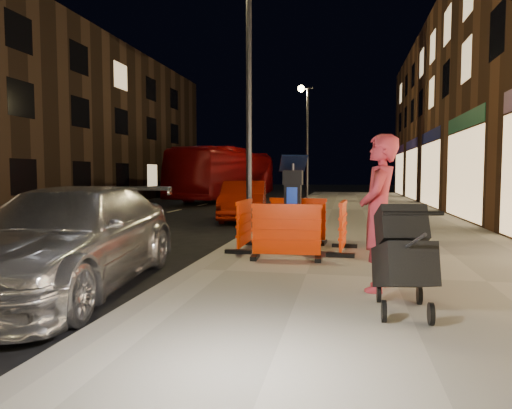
% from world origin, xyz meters
% --- Properties ---
extents(ground_plane, '(120.00, 120.00, 0.00)m').
position_xyz_m(ground_plane, '(0.00, 0.00, 0.00)').
color(ground_plane, black).
rests_on(ground_plane, ground).
extents(sidewalk, '(6.00, 60.00, 0.15)m').
position_xyz_m(sidewalk, '(3.00, 0.00, 0.07)').
color(sidewalk, gray).
rests_on(sidewalk, ground).
extents(kerb, '(0.30, 60.00, 0.15)m').
position_xyz_m(kerb, '(0.00, 0.00, 0.07)').
color(kerb, slate).
rests_on(kerb, ground).
extents(parking_kiosk, '(0.56, 0.56, 1.72)m').
position_xyz_m(parking_kiosk, '(1.32, 2.01, 1.01)').
color(parking_kiosk, black).
rests_on(parking_kiosk, sidewalk).
extents(barrier_front, '(1.26, 0.58, 0.96)m').
position_xyz_m(barrier_front, '(1.32, 1.06, 0.63)').
color(barrier_front, '#FE3301').
rests_on(barrier_front, sidewalk).
extents(barrier_back, '(1.27, 0.61, 0.96)m').
position_xyz_m(barrier_back, '(1.32, 2.96, 0.63)').
color(barrier_back, '#FE3301').
rests_on(barrier_back, sidewalk).
extents(barrier_kerbside, '(0.51, 1.24, 0.96)m').
position_xyz_m(barrier_kerbside, '(0.37, 2.01, 0.63)').
color(barrier_kerbside, '#FE3301').
rests_on(barrier_kerbside, sidewalk).
extents(barrier_bldgside, '(0.59, 1.26, 0.96)m').
position_xyz_m(barrier_bldgside, '(2.27, 2.01, 0.63)').
color(barrier_bldgside, '#FE3301').
rests_on(barrier_bldgside, sidewalk).
extents(car_silver, '(2.59, 5.17, 1.44)m').
position_xyz_m(car_silver, '(-1.53, -0.93, 0.00)').
color(car_silver, silver).
rests_on(car_silver, ground).
extents(car_red, '(2.06, 4.33, 1.37)m').
position_xyz_m(car_red, '(-1.17, 8.80, 0.00)').
color(car_red, '#911606').
rests_on(car_red, ground).
extents(bus_doubledecker, '(3.97, 11.45, 3.12)m').
position_xyz_m(bus_doubledecker, '(-4.78, 20.06, 0.00)').
color(bus_doubledecker, maroon).
rests_on(bus_doubledecker, ground).
extents(man, '(0.60, 0.80, 1.98)m').
position_xyz_m(man, '(2.73, -0.76, 1.14)').
color(man, '#AF2C39').
rests_on(man, sidewalk).
extents(stroller, '(0.71, 0.97, 1.12)m').
position_xyz_m(stroller, '(2.93, -1.66, 0.71)').
color(stroller, black).
rests_on(stroller, sidewalk).
extents(street_lamp_mid, '(0.12, 0.12, 6.00)m').
position_xyz_m(street_lamp_mid, '(0.25, 3.00, 3.15)').
color(street_lamp_mid, '#3F3F44').
rests_on(street_lamp_mid, sidewalk).
extents(street_lamp_far, '(0.12, 0.12, 6.00)m').
position_xyz_m(street_lamp_far, '(0.25, 18.00, 3.15)').
color(street_lamp_far, '#3F3F44').
rests_on(street_lamp_far, sidewalk).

